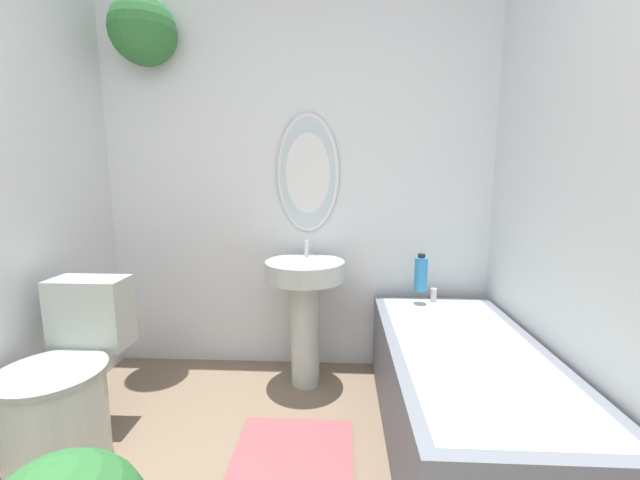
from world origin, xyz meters
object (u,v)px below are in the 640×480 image
object	(u,v)px
shampoo_bottle	(421,274)
bathtub	(463,394)
toilet	(65,391)
pedestal_sink	(305,299)

from	to	relation	value
shampoo_bottle	bathtub	bearing A→B (deg)	-81.21
toilet	bathtub	world-z (taller)	toilet
bathtub	shampoo_bottle	bearing A→B (deg)	98.79
pedestal_sink	shampoo_bottle	distance (m)	0.69
toilet	bathtub	xyz separation A→B (m)	(1.75, 0.15, -0.05)
pedestal_sink	bathtub	size ratio (longest dim) A/B	0.59
bathtub	shampoo_bottle	xyz separation A→B (m)	(-0.09, 0.58, 0.41)
bathtub	pedestal_sink	bearing A→B (deg)	146.35
toilet	bathtub	size ratio (longest dim) A/B	0.52
pedestal_sink	bathtub	distance (m)	0.95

